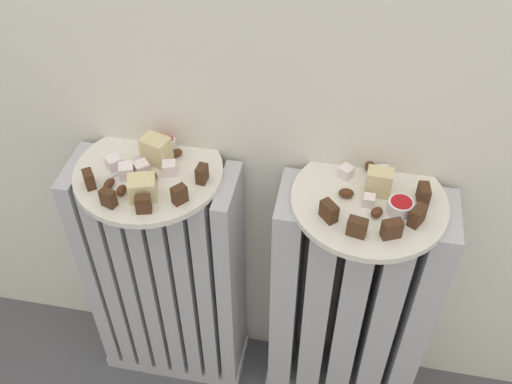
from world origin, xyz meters
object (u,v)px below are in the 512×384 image
object	(u,v)px
fork	(129,166)
jam_bowl_left	(164,143)
jam_bowl_right	(400,206)
plate_left	(149,172)
radiator_right	(349,309)
plate_right	(369,201)
radiator_left	(167,280)

from	to	relation	value
fork	jam_bowl_left	bearing A→B (deg)	53.18
jam_bowl_left	jam_bowl_right	distance (m)	0.44
jam_bowl_right	plate_left	bearing A→B (deg)	177.16
radiator_right	fork	distance (m)	0.54
jam_bowl_left	plate_right	bearing A→B (deg)	-9.86
jam_bowl_left	jam_bowl_right	world-z (taller)	jam_bowl_right
radiator_left	plate_right	size ratio (longest dim) A/B	2.28
radiator_left	plate_right	world-z (taller)	plate_right
radiator_left	fork	world-z (taller)	fork
plate_left	plate_right	world-z (taller)	same
radiator_right	plate_right	xyz separation A→B (m)	(-0.00, 0.00, 0.32)
radiator_left	plate_left	xyz separation A→B (m)	(0.00, 0.00, 0.32)
radiator_right	fork	world-z (taller)	fork
jam_bowl_left	plate_left	bearing A→B (deg)	-99.32
plate_left	radiator_left	bearing A→B (deg)	-90.00
plate_right	fork	xyz separation A→B (m)	(-0.43, 0.00, 0.01)
plate_left	jam_bowl_right	xyz separation A→B (m)	(0.44, -0.02, 0.02)
radiator_left	jam_bowl_left	size ratio (longest dim) A/B	14.66
jam_bowl_right	jam_bowl_left	bearing A→B (deg)	168.44
jam_bowl_right	radiator_right	bearing A→B (deg)	156.34
plate_right	jam_bowl_left	xyz separation A→B (m)	(-0.38, 0.07, 0.02)
radiator_left	plate_left	distance (m)	0.32
radiator_left	fork	size ratio (longest dim) A/B	7.34
radiator_right	fork	bearing A→B (deg)	179.60
plate_left	fork	xyz separation A→B (m)	(-0.04, 0.00, 0.01)
plate_left	plate_right	xyz separation A→B (m)	(0.39, 0.00, 0.00)
radiator_left	jam_bowl_right	xyz separation A→B (m)	(0.44, -0.02, 0.34)
jam_bowl_right	fork	size ratio (longest dim) A/B	0.51
radiator_left	jam_bowl_left	world-z (taller)	jam_bowl_left
plate_right	jam_bowl_left	world-z (taller)	jam_bowl_left
plate_right	fork	size ratio (longest dim) A/B	3.23
plate_right	radiator_left	bearing A→B (deg)	-180.00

